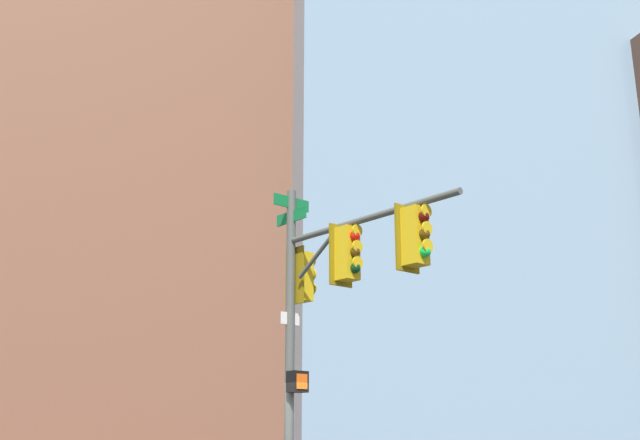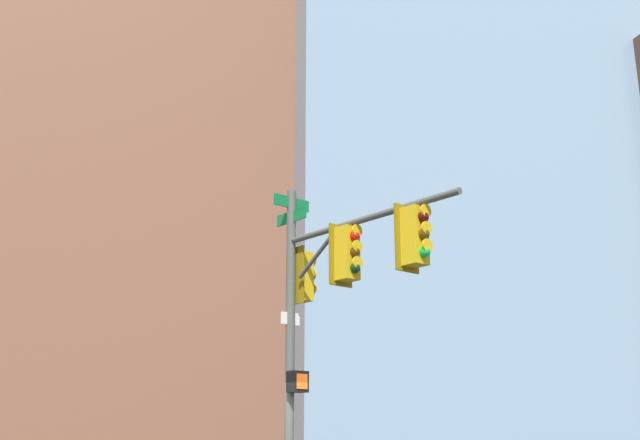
# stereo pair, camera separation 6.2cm
# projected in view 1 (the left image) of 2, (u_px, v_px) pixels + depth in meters

# --- Properties ---
(signal_pole_assembly) EXTENTS (2.27, 4.43, 6.39)m
(signal_pole_assembly) POSITION_uv_depth(u_px,v_px,m) (332.00, 283.00, 14.11)
(signal_pole_assembly) COLOR #4C514C
(signal_pole_assembly) RESTS_ON ground_plane
(building_brick_nearside) EXTENTS (26.97, 17.06, 46.36)m
(building_brick_nearside) POSITION_uv_depth(u_px,v_px,m) (145.00, 118.00, 53.53)
(building_brick_nearside) COLOR brown
(building_brick_nearside) RESTS_ON ground_plane
(building_glass_tower) EXTENTS (29.50, 26.85, 75.79)m
(building_glass_tower) POSITION_uv_depth(u_px,v_px,m) (426.00, 4.00, 66.04)
(building_glass_tower) COLOR #7A99B2
(building_glass_tower) RESTS_ON ground_plane
(building_brick_farside) EXTENTS (18.18, 17.55, 55.00)m
(building_brick_farside) POSITION_uv_depth(u_px,v_px,m) (493.00, 153.00, 72.42)
(building_brick_farside) COLOR brown
(building_brick_farside) RESTS_ON ground_plane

